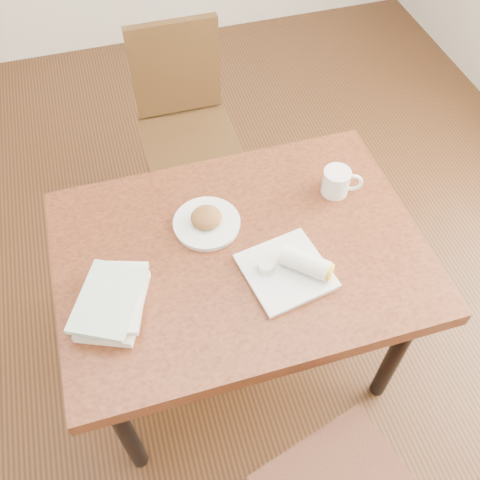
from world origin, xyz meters
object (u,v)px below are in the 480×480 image
object	(u,v)px
chair_far	(184,116)
table	(240,263)
book_stack	(113,301)
coffee_mug	(337,181)
plate_scone	(207,221)
plate_burrito	(292,269)

from	to	relation	value
chair_far	table	bearing A→B (deg)	-90.64
chair_far	book_stack	xyz separation A→B (m)	(-0.44, -1.05, 0.24)
table	coffee_mug	size ratio (longest dim) A/B	8.62
chair_far	book_stack	distance (m)	1.16
table	book_stack	bearing A→B (deg)	-166.81
plate_scone	plate_burrito	distance (m)	0.34
plate_burrito	book_stack	xyz separation A→B (m)	(-0.56, 0.04, 0.01)
plate_scone	chair_far	bearing A→B (deg)	83.75
coffee_mug	book_stack	distance (m)	0.86
table	coffee_mug	distance (m)	0.45
coffee_mug	book_stack	size ratio (longest dim) A/B	0.45
book_stack	table	bearing A→B (deg)	13.19
book_stack	plate_scone	bearing A→B (deg)	33.28
plate_scone	plate_burrito	world-z (taller)	plate_burrito
chair_far	plate_burrito	world-z (taller)	chair_far
plate_scone	coffee_mug	distance (m)	0.48
plate_burrito	table	bearing A→B (deg)	133.47
plate_burrito	book_stack	world-z (taller)	plate_burrito
plate_scone	coffee_mug	world-z (taller)	coffee_mug
table	plate_burrito	bearing A→B (deg)	-46.53
plate_scone	book_stack	world-z (taller)	plate_scone
coffee_mug	table	bearing A→B (deg)	-159.36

